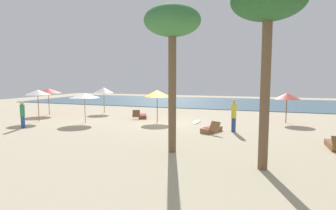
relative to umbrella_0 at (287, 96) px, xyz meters
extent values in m
plane|color=#BCAD8E|center=(-8.36, -2.70, -1.92)|extent=(60.00, 60.00, 0.00)
cube|color=#3D6075|center=(-8.36, 14.30, -1.89)|extent=(48.00, 16.00, 0.06)
cylinder|color=brown|center=(0.00, 0.00, -0.87)|extent=(0.06, 0.06, 2.10)
cone|color=#D84C3F|center=(0.00, 0.00, 0.00)|extent=(1.81, 1.81, 0.44)
cylinder|color=olive|center=(-8.97, -2.37, -0.78)|extent=(0.06, 0.06, 2.27)
cone|color=gold|center=(-8.97, -2.37, 0.16)|extent=(1.95, 1.95, 0.49)
cylinder|color=olive|center=(-17.39, -5.09, -0.78)|extent=(0.06, 0.06, 2.29)
cone|color=white|center=(-17.39, -5.09, 0.23)|extent=(1.76, 1.76, 0.37)
cylinder|color=brown|center=(-19.34, -1.93, -0.80)|extent=(0.05, 0.05, 2.24)
cone|color=#D84C3F|center=(-19.34, -1.93, 0.17)|extent=(2.17, 2.17, 0.41)
cylinder|color=olive|center=(-15.39, 0.66, -0.78)|extent=(0.06, 0.06, 2.28)
cone|color=silver|center=(-15.39, 0.66, 0.16)|extent=(1.80, 1.80, 0.49)
cylinder|color=olive|center=(-13.69, -4.56, -0.89)|extent=(0.05, 0.05, 2.06)
cone|color=white|center=(-13.69, -4.56, 0.03)|extent=(2.11, 2.11, 0.31)
cube|color=brown|center=(-10.70, -1.14, -1.78)|extent=(1.15, 1.61, 0.28)
cube|color=brown|center=(-10.97, -1.78, -1.50)|extent=(0.72, 0.67, 0.53)
cube|color=#BF3338|center=(-10.70, -1.14, -1.62)|extent=(0.88, 1.17, 0.03)
cube|color=brown|center=(1.51, -6.92, -1.78)|extent=(0.62, 1.51, 0.28)
cube|color=olive|center=(-4.49, -4.99, -1.78)|extent=(1.16, 1.61, 0.28)
cube|color=olive|center=(-4.21, -5.63, -1.48)|extent=(0.68, 0.60, 0.59)
cube|color=#BF3338|center=(-4.49, -4.99, -1.62)|extent=(0.89, 1.17, 0.03)
cylinder|color=#2D4C8C|center=(-16.21, -7.61, -1.55)|extent=(0.32, 0.32, 0.74)
cylinder|color=#338C59|center=(-16.21, -7.61, -0.80)|extent=(0.38, 0.38, 0.77)
sphere|color=beige|center=(-16.21, -7.61, -0.32)|extent=(0.21, 0.21, 0.21)
cylinder|color=#2D4C8C|center=(-3.25, -4.53, -1.50)|extent=(0.30, 0.30, 0.84)
cylinder|color=yellow|center=(-3.25, -4.53, -0.65)|extent=(0.35, 0.35, 0.87)
sphere|color=beige|center=(-3.25, -4.53, -0.10)|extent=(0.24, 0.24, 0.24)
cylinder|color=#BF3338|center=(-9.49, 2.92, -1.52)|extent=(0.36, 0.36, 0.81)
cylinder|color=#26262D|center=(-9.49, 2.92, -0.69)|extent=(0.42, 0.42, 0.84)
sphere|color=brown|center=(-9.49, 2.92, -0.16)|extent=(0.23, 0.23, 0.23)
cylinder|color=brown|center=(-5.38, -9.84, 0.67)|extent=(0.34, 0.34, 5.17)
ellipsoid|color=#38753D|center=(-5.38, -9.84, 3.67)|extent=(2.39, 2.39, 1.31)
cylinder|color=brown|center=(-1.65, -10.96, 0.76)|extent=(0.33, 0.33, 5.36)
ellipsoid|color=#285B2D|center=(-1.65, -10.96, 3.88)|extent=(2.49, 2.49, 1.37)
ellipsoid|color=silver|center=(-6.12, -1.79, -1.88)|extent=(0.53, 1.89, 0.07)
camera|label=1|loc=(-1.81, -20.80, 1.29)|focal=28.83mm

